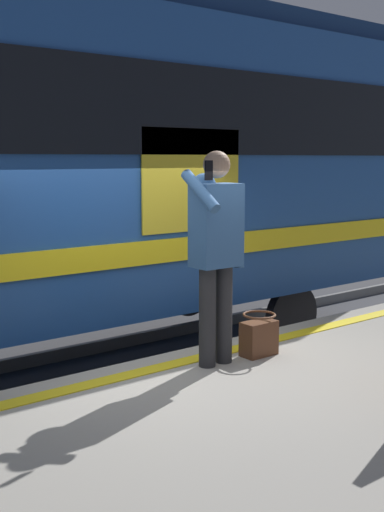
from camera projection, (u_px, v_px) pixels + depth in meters
ground_plane at (164, 449)px, 5.78m from camera, size 25.54×25.54×0.00m
platform at (319, 481)px, 4.30m from camera, size 17.03×3.61×0.89m
safety_line at (184, 362)px, 5.41m from camera, size 16.69×0.16×0.01m
track_rail_near at (84, 393)px, 6.91m from camera, size 22.13×0.08×0.16m
track_rail_far at (29, 361)px, 8.03m from camera, size 22.13×0.08×0.16m
passenger at (216, 241)px, 5.21m from camera, size 0.57×0.55×1.77m
handbag at (259, 336)px, 5.57m from camera, size 0.32×0.29×0.37m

